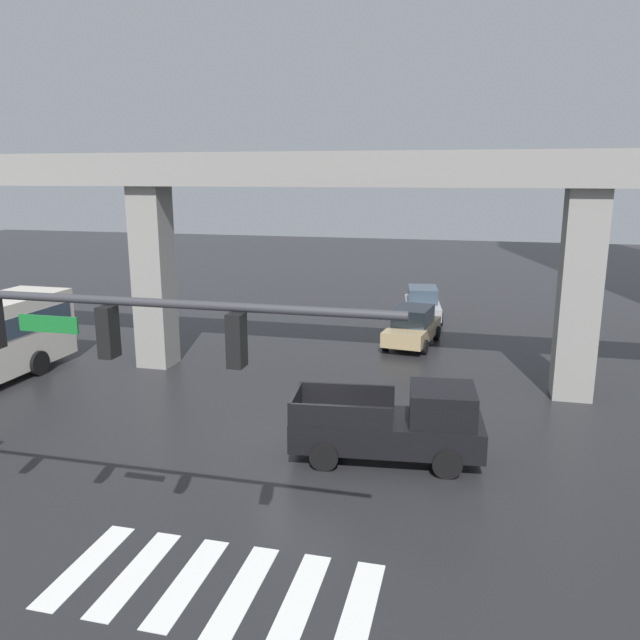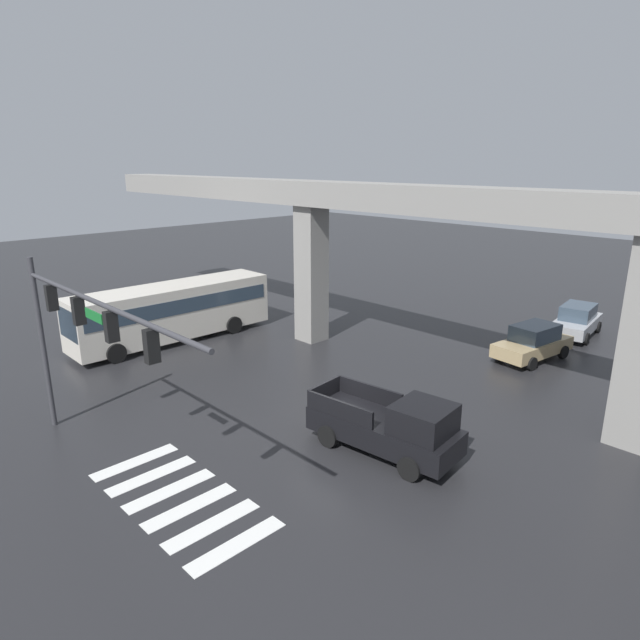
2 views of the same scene
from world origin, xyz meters
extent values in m
plane|color=#232326|center=(0.00, 0.00, 0.00)|extent=(120.00, 120.00, 0.00)
cube|color=silver|center=(-2.75, -6.36, 0.01)|extent=(0.55, 2.80, 0.01)
cube|color=silver|center=(-1.65, -6.36, 0.01)|extent=(0.55, 2.80, 0.01)
cube|color=silver|center=(-0.55, -6.36, 0.01)|extent=(0.55, 2.80, 0.01)
cube|color=silver|center=(0.55, -6.36, 0.01)|extent=(0.55, 2.80, 0.01)
cube|color=silver|center=(1.65, -6.36, 0.01)|extent=(0.55, 2.80, 0.01)
cube|color=silver|center=(2.75, -6.36, 0.01)|extent=(0.55, 2.80, 0.01)
cube|color=gray|center=(0.00, 6.33, 7.73)|extent=(52.85, 1.90, 1.20)
cube|color=gray|center=(-7.88, 6.33, 3.57)|extent=(1.30, 1.30, 7.13)
cube|color=gray|center=(7.88, 6.33, 3.57)|extent=(1.30, 1.30, 7.13)
cube|color=black|center=(2.34, -0.12, 0.78)|extent=(5.27, 2.42, 0.80)
cube|color=black|center=(3.79, 0.03, 1.63)|extent=(1.87, 1.91, 0.90)
cube|color=#3F5160|center=(4.25, 0.08, 1.63)|extent=(0.27, 1.67, 0.77)
cube|color=black|center=(1.11, 0.63, 1.48)|extent=(2.65, 0.37, 0.60)
cube|color=black|center=(1.29, -1.11, 1.48)|extent=(2.65, 0.37, 0.60)
cube|color=black|center=(-0.14, -0.38, 1.48)|extent=(0.28, 1.75, 0.60)
cylinder|color=black|center=(3.82, 0.94, 0.38)|extent=(0.78, 0.36, 0.76)
cylinder|color=black|center=(4.01, -0.85, 0.38)|extent=(0.78, 0.36, 0.76)
cylinder|color=black|center=(0.68, 0.62, 0.38)|extent=(0.78, 0.36, 0.76)
cylinder|color=black|center=(0.86, -1.18, 0.38)|extent=(0.78, 0.36, 0.76)
cylinder|color=black|center=(-11.71, 3.94, 0.48)|extent=(0.36, 0.97, 0.96)
cube|color=tan|center=(1.83, 11.87, 0.64)|extent=(2.33, 4.50, 0.64)
cube|color=#384756|center=(1.85, 11.97, 1.34)|extent=(1.79, 2.42, 0.76)
cylinder|color=black|center=(2.51, 10.43, 0.32)|extent=(0.33, 0.67, 0.64)
cylinder|color=black|center=(0.80, 10.67, 0.32)|extent=(0.33, 0.67, 0.64)
cylinder|color=black|center=(2.87, 13.07, 0.32)|extent=(0.33, 0.67, 0.64)
cylinder|color=black|center=(1.16, 13.31, 0.32)|extent=(0.33, 0.67, 0.64)
cube|color=#A8AAAF|center=(1.83, 17.18, 0.64)|extent=(2.31, 4.49, 0.64)
cube|color=#384756|center=(1.82, 17.28, 1.34)|extent=(1.78, 2.41, 0.76)
cylinder|color=black|center=(2.86, 15.97, 0.32)|extent=(0.32, 0.67, 0.64)
cylinder|color=black|center=(1.15, 15.74, 0.32)|extent=(0.32, 0.67, 0.64)
cylinder|color=black|center=(2.51, 18.61, 0.32)|extent=(0.32, 0.67, 0.64)
cylinder|color=black|center=(0.80, 18.39, 0.32)|extent=(0.32, 0.67, 0.64)
cylinder|color=#38383D|center=(-1.86, -7.25, 5.60)|extent=(10.80, 0.14, 0.14)
cube|color=black|center=(-1.26, -7.25, 5.08)|extent=(0.24, 0.32, 0.84)
sphere|color=red|center=(-1.26, -7.25, 5.34)|extent=(0.17, 0.17, 0.17)
cube|color=black|center=(0.94, -7.25, 5.08)|extent=(0.24, 0.32, 0.84)
sphere|color=red|center=(0.94, -7.25, 5.34)|extent=(0.17, 0.17, 0.17)
cube|color=#19722D|center=(-2.36, -7.25, 5.15)|extent=(1.10, 0.04, 0.28)
camera|label=1|loc=(4.41, -15.95, 7.55)|focal=35.30mm
camera|label=2|loc=(12.49, -12.94, 9.33)|focal=30.61mm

